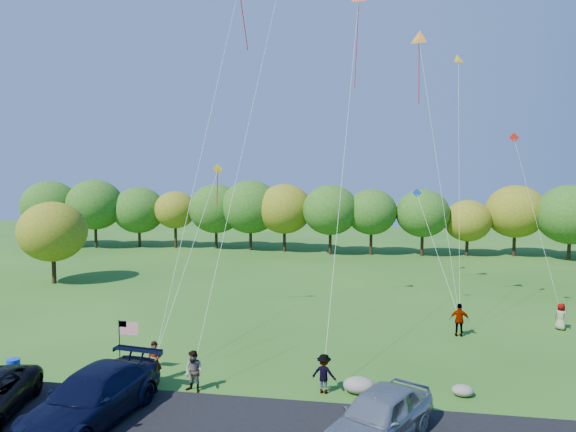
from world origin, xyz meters
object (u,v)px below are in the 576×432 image
object	(u,v)px
flyer_d	(460,320)
minivan_navy	(92,397)
trash_barrel	(14,368)
flyer_a	(155,362)
flyer_e	(561,317)
minivan_silver	(379,416)
flyer_c	(324,374)
flyer_b	(194,372)

from	to	relation	value
flyer_d	minivan_navy	bearing A→B (deg)	45.07
minivan_navy	trash_barrel	xyz separation A→B (m)	(-5.84, 3.37, -0.56)
flyer_a	trash_barrel	size ratio (longest dim) A/B	2.10
flyer_e	flyer_d	bearing A→B (deg)	63.80
minivan_silver	flyer_a	world-z (taller)	minivan_silver
minivan_navy	flyer_d	size ratio (longest dim) A/B	3.41
trash_barrel	minivan_navy	bearing A→B (deg)	-29.96
flyer_a	trash_barrel	distance (m)	6.57
flyer_c	flyer_d	distance (m)	11.22
minivan_silver	flyer_d	bearing A→B (deg)	98.77
minivan_navy	flyer_a	bearing A→B (deg)	88.04
minivan_silver	flyer_c	distance (m)	4.36
flyer_b	flyer_c	distance (m)	5.52
flyer_e	flyer_c	bearing A→B (deg)	84.08
flyer_a	flyer_c	world-z (taller)	flyer_a
flyer_d	flyer_e	distance (m)	6.54
trash_barrel	minivan_silver	bearing A→B (deg)	-10.41
minivan_navy	flyer_b	xyz separation A→B (m)	(2.78, 3.27, -0.11)
flyer_b	trash_barrel	xyz separation A→B (m)	(-8.62, 0.10, -0.45)
minivan_silver	flyer_c	world-z (taller)	minivan_silver
minivan_silver	trash_barrel	distance (m)	16.62
flyer_a	minivan_silver	bearing A→B (deg)	-33.23
flyer_d	trash_barrel	world-z (taller)	flyer_d
minivan_silver	flyer_b	distance (m)	8.25
minivan_silver	flyer_d	size ratio (longest dim) A/B	2.77
minivan_navy	flyer_d	distance (m)	19.92
flyer_a	flyer_e	distance (m)	23.44
flyer_a	flyer_c	xyz separation A→B (m)	(7.56, 0.07, -0.08)
flyer_c	flyer_d	xyz separation A→B (m)	(6.91, 8.84, 0.11)
minivan_navy	trash_barrel	distance (m)	6.76
minivan_silver	flyer_c	bearing A→B (deg)	150.35
trash_barrel	flyer_b	bearing A→B (deg)	-0.66
flyer_a	flyer_b	size ratio (longest dim) A/B	1.03
minivan_silver	flyer_e	world-z (taller)	minivan_silver
flyer_a	flyer_d	xyz separation A→B (m)	(14.47, 8.91, 0.03)
flyer_c	trash_barrel	world-z (taller)	flyer_c
flyer_c	flyer_d	bearing A→B (deg)	-116.62
minivan_navy	flyer_a	distance (m)	4.08
flyer_d	flyer_c	bearing A→B (deg)	56.57
minivan_silver	flyer_a	distance (m)	10.48
flyer_c	flyer_a	bearing A→B (deg)	11.94
flyer_d	flyer_e	world-z (taller)	flyer_d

